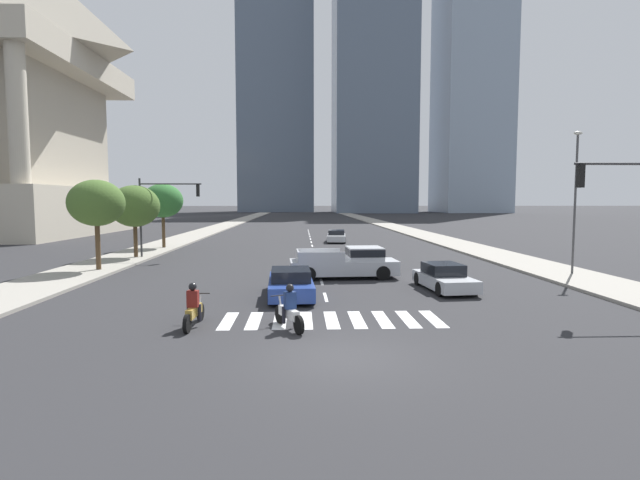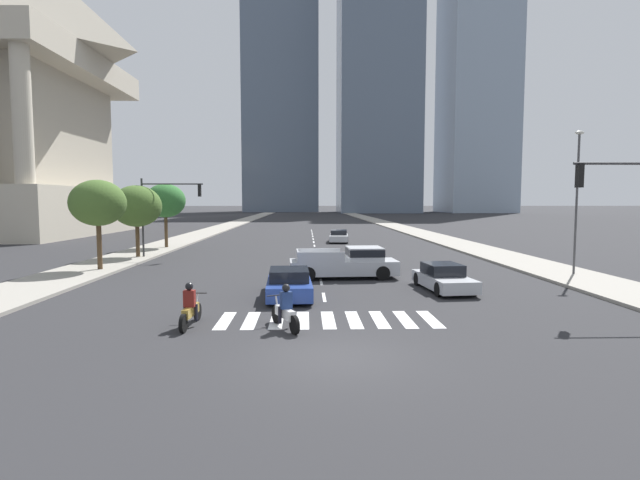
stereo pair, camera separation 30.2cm
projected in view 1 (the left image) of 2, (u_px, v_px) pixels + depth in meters
ground_plane at (341, 356)px, 12.91m from camera, size 800.00×800.00×0.00m
sidewalk_east at (465, 246)px, 43.33m from camera, size 4.00×260.00×0.15m
sidewalk_west at (157, 248)px, 42.23m from camera, size 4.00×260.00×0.15m
crosswalk_near at (331, 320)px, 16.85m from camera, size 7.65×2.51×0.01m
lane_divider_center at (312, 246)px, 44.73m from camera, size 0.14×50.00×0.01m
motorcycle_lead at (289, 311)px, 15.64m from camera, size 1.14×2.02×1.49m
motorcycle_trailing at (194, 309)px, 15.89m from camera, size 0.70×2.22×1.49m
pickup_truck at (349, 263)px, 26.02m from camera, size 5.86×2.39×1.67m
sedan_silver_0 at (444, 278)px, 22.50m from camera, size 2.13×4.36×1.23m
sedan_silver_1 at (336, 236)px, 48.73m from camera, size 2.16×4.58×1.22m
sedan_blue_2 at (291, 284)px, 20.87m from camera, size 2.07×4.78×1.25m
traffic_signal_near at (630, 203)px, 18.38m from camera, size 3.84×0.28×5.81m
traffic_signal_far at (164, 203)px, 34.41m from camera, size 4.66×0.28×5.63m
street_lamp_east at (575, 192)px, 26.40m from camera, size 0.50×0.24×7.80m
street_tree_nearest at (96, 203)px, 27.92m from camera, size 3.17×3.17×5.25m
street_tree_second at (135, 206)px, 34.34m from camera, size 3.50×3.50×5.13m
street_tree_third at (163, 201)px, 41.38m from camera, size 3.42×3.42×5.49m
office_tower_left_skyline at (276, 61)px, 184.47m from camera, size 28.42×20.81×116.50m
office_tower_center_skyline at (373, 75)px, 171.34m from camera, size 27.70×27.71×99.30m
office_tower_right_skyline at (472, 58)px, 173.63m from camera, size 23.32×26.15×123.50m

